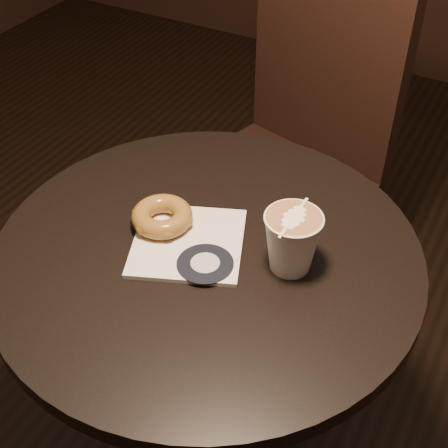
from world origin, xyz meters
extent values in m
cylinder|color=black|center=(0.00, 0.00, 0.73)|extent=(0.70, 0.70, 0.03)
cylinder|color=black|center=(0.00, 0.00, 0.37)|extent=(0.07, 0.07, 0.70)
cube|color=black|center=(-0.12, 0.53, 0.48)|extent=(0.52, 0.52, 0.04)
cube|color=black|center=(-0.07, 0.71, 0.78)|extent=(0.42, 0.15, 0.57)
cylinder|color=black|center=(-0.34, 0.40, 0.24)|extent=(0.04, 0.04, 0.48)
cylinder|color=black|center=(0.01, 0.31, 0.24)|extent=(0.04, 0.04, 0.48)
cylinder|color=black|center=(-0.25, 0.75, 0.24)|extent=(0.04, 0.04, 0.48)
cylinder|color=black|center=(0.10, 0.66, 0.24)|extent=(0.04, 0.04, 0.48)
cube|color=white|center=(-0.03, -0.01, 0.75)|extent=(0.23, 0.23, 0.01)
torus|color=brown|center=(-0.09, 0.01, 0.77)|extent=(0.10, 0.10, 0.03)
camera|label=1|loc=(0.38, -0.64, 1.44)|focal=50.00mm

